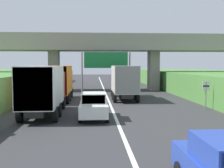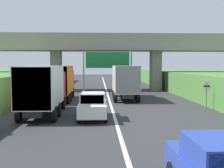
{
  "view_description": "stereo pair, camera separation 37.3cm",
  "coord_description": "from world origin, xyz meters",
  "px_view_note": "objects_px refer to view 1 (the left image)",
  "views": [
    {
      "loc": [
        -1.42,
        -1.86,
        3.51
      ],
      "look_at": [
        0.0,
        19.84,
        2.0
      ],
      "focal_mm": 43.94,
      "sensor_mm": 36.0,
      "label": 1
    },
    {
      "loc": [
        -1.05,
        -1.88,
        3.51
      ],
      "look_at": [
        0.0,
        19.84,
        2.0
      ],
      "focal_mm": 43.94,
      "sensor_mm": 36.0,
      "label": 2
    }
  ],
  "objects_px": {
    "speed_limit_sign": "(206,91)",
    "truck_red": "(44,88)",
    "overhead_highway_sign": "(106,63)",
    "truck_orange": "(59,81)",
    "truck_black": "(124,81)",
    "car_white": "(94,106)"
  },
  "relations": [
    {
      "from": "overhead_highway_sign",
      "to": "truck_orange",
      "type": "xyz_separation_m",
      "value": [
        -4.89,
        -5.62,
        -1.85
      ]
    },
    {
      "from": "truck_red",
      "to": "truck_black",
      "type": "bearing_deg",
      "value": 53.03
    },
    {
      "from": "truck_black",
      "to": "overhead_highway_sign",
      "type": "bearing_deg",
      "value": 107.45
    },
    {
      "from": "truck_black",
      "to": "car_white",
      "type": "distance_m",
      "value": 10.45
    },
    {
      "from": "overhead_highway_sign",
      "to": "speed_limit_sign",
      "type": "xyz_separation_m",
      "value": [
        7.4,
        -11.68,
        -2.31
      ]
    },
    {
      "from": "truck_orange",
      "to": "car_white",
      "type": "distance_m",
      "value": 9.99
    },
    {
      "from": "speed_limit_sign",
      "to": "truck_red",
      "type": "distance_m",
      "value": 12.43
    },
    {
      "from": "car_white",
      "to": "truck_orange",
      "type": "bearing_deg",
      "value": 110.19
    },
    {
      "from": "overhead_highway_sign",
      "to": "truck_orange",
      "type": "distance_m",
      "value": 7.68
    },
    {
      "from": "speed_limit_sign",
      "to": "truck_black",
      "type": "bearing_deg",
      "value": 131.13
    },
    {
      "from": "speed_limit_sign",
      "to": "truck_red",
      "type": "bearing_deg",
      "value": -171.22
    },
    {
      "from": "truck_orange",
      "to": "truck_black",
      "type": "xyz_separation_m",
      "value": [
        6.46,
        0.62,
        0.0
      ]
    },
    {
      "from": "car_white",
      "to": "truck_black",
      "type": "bearing_deg",
      "value": 73.04
    },
    {
      "from": "truck_black",
      "to": "truck_red",
      "type": "xyz_separation_m",
      "value": [
        -6.45,
        -8.57,
        0.0
      ]
    },
    {
      "from": "truck_black",
      "to": "truck_orange",
      "type": "bearing_deg",
      "value": -174.55
    },
    {
      "from": "truck_orange",
      "to": "car_white",
      "type": "relative_size",
      "value": 1.78
    },
    {
      "from": "truck_orange",
      "to": "truck_black",
      "type": "bearing_deg",
      "value": 5.45
    },
    {
      "from": "truck_black",
      "to": "car_white",
      "type": "height_order",
      "value": "truck_black"
    },
    {
      "from": "overhead_highway_sign",
      "to": "car_white",
      "type": "distance_m",
      "value": 15.3
    },
    {
      "from": "overhead_highway_sign",
      "to": "truck_black",
      "type": "bearing_deg",
      "value": -72.55
    },
    {
      "from": "truck_black",
      "to": "truck_red",
      "type": "relative_size",
      "value": 1.0
    },
    {
      "from": "truck_orange",
      "to": "truck_red",
      "type": "height_order",
      "value": "same"
    }
  ]
}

